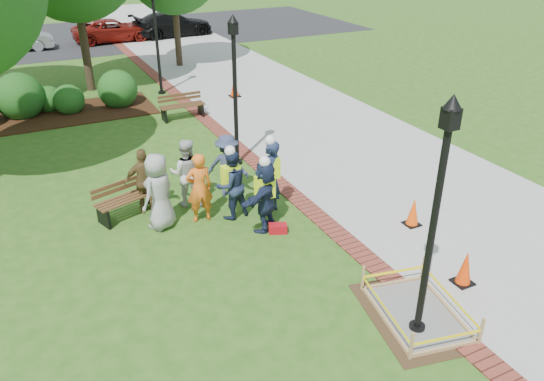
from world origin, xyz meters
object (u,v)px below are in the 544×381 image
bench_near (129,205)px  hivis_worker_b (270,176)px  lamp_near (436,206)px  hivis_worker_c (231,183)px  wet_concrete_pad (418,305)px  cone_front (465,269)px  hivis_worker_a (265,193)px

bench_near → hivis_worker_b: 3.50m
lamp_near → hivis_worker_c: (-1.36, 5.14, -1.56)m
wet_concrete_pad → lamp_near: 2.28m
cone_front → wet_concrete_pad: bearing=-167.0°
hivis_worker_a → cone_front: bearing=-55.1°
wet_concrete_pad → cone_front: cone_front is taller
cone_front → hivis_worker_a: bearing=124.9°
cone_front → lamp_near: 2.78m
cone_front → hivis_worker_b: bearing=116.4°
bench_near → lamp_near: lamp_near is taller
lamp_near → hivis_worker_a: size_ratio=2.35×
hivis_worker_b → hivis_worker_c: size_ratio=1.09×
lamp_near → hivis_worker_b: lamp_near is taller
hivis_worker_a → lamp_near: bearing=-78.5°
wet_concrete_pad → hivis_worker_b: bearing=98.4°
cone_front → hivis_worker_c: bearing=124.0°
wet_concrete_pad → hivis_worker_c: (-1.60, 4.84, 0.69)m
cone_front → lamp_near: bearing=-159.4°
wet_concrete_pad → hivis_worker_a: bearing=105.6°
cone_front → lamp_near: size_ratio=0.18×
bench_near → hivis_worker_b: hivis_worker_b is taller
cone_front → hivis_worker_b: (-2.12, 4.28, 0.64)m
lamp_near → bench_near: bearing=119.5°
wet_concrete_pad → bench_near: size_ratio=1.55×
wet_concrete_pad → hivis_worker_b: (-0.68, 4.61, 0.76)m
wet_concrete_pad → hivis_worker_a: hivis_worker_a is taller
bench_near → hivis_worker_b: bearing=-24.0°
hivis_worker_c → cone_front: bearing=-56.0°
lamp_near → hivis_worker_a: 4.67m
bench_near → wet_concrete_pad: bearing=-57.6°
cone_front → hivis_worker_b: 4.82m
cone_front → lamp_near: lamp_near is taller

